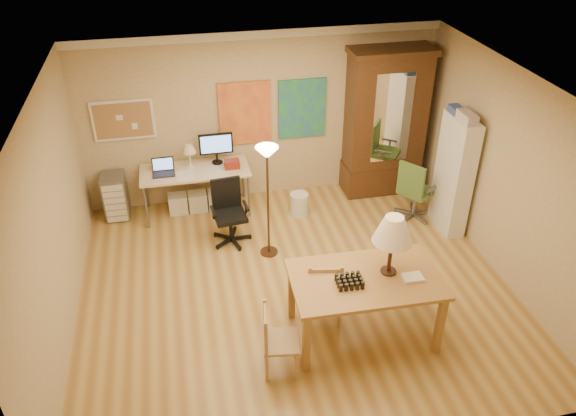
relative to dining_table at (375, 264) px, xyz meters
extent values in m
plane|color=olive|center=(-0.68, 0.95, -0.99)|extent=(5.50, 5.50, 0.00)
cube|color=white|center=(-0.68, 3.41, 1.65)|extent=(5.50, 0.08, 0.12)
cube|color=#A7764E|center=(-2.73, 3.42, 0.51)|extent=(0.90, 0.04, 0.62)
cube|color=gold|center=(-0.93, 3.42, 0.46)|extent=(0.80, 0.04, 1.00)
cube|color=#2864A0|center=(-0.03, 3.42, 0.46)|extent=(0.75, 0.04, 0.95)
cube|color=olive|center=(-0.10, -0.01, -0.18)|extent=(1.69, 1.04, 0.04)
cube|color=olive|center=(-0.87, -0.42, -0.60)|extent=(0.08, 0.08, 0.79)
cube|color=olive|center=(0.64, -0.46, -0.60)|extent=(0.08, 0.08, 0.79)
cube|color=olive|center=(-0.85, 0.43, -0.60)|extent=(0.08, 0.08, 0.79)
cube|color=olive|center=(0.67, 0.39, -0.60)|extent=(0.08, 0.08, 0.79)
cylinder|color=black|center=(0.18, 0.03, -0.15)|extent=(0.18, 0.18, 0.02)
cylinder|color=black|center=(0.18, 0.03, 0.06)|extent=(0.04, 0.04, 0.45)
cone|color=beige|center=(0.18, 0.03, 0.42)|extent=(0.45, 0.45, 0.31)
cube|color=white|center=(0.40, -0.14, -0.14)|extent=(0.23, 0.17, 0.03)
cube|color=black|center=(-0.32, -0.09, -0.11)|extent=(0.32, 0.25, 0.09)
cube|color=#9F7848|center=(-0.48, 0.34, -0.57)|extent=(0.49, 0.47, 0.04)
cube|color=#9F7848|center=(-0.27, 0.48, -0.79)|extent=(0.04, 0.04, 0.41)
cube|color=#9F7848|center=(-0.62, 0.54, -0.79)|extent=(0.04, 0.04, 0.41)
cube|color=#9F7848|center=(-0.33, 0.14, -0.79)|extent=(0.04, 0.04, 0.41)
cube|color=#9F7848|center=(-0.69, 0.21, -0.79)|extent=(0.04, 0.04, 0.41)
cube|color=#9F7848|center=(-0.33, 0.14, -0.33)|extent=(0.04, 0.04, 0.48)
cube|color=#9F7848|center=(-0.69, 0.21, -0.33)|extent=(0.04, 0.04, 0.48)
cube|color=#9F7848|center=(-0.51, 0.17, -0.28)|extent=(0.36, 0.10, 0.05)
cube|color=#9F7848|center=(-1.13, -0.35, -0.59)|extent=(0.43, 0.45, 0.04)
cube|color=#9F7848|center=(-1.00, -0.54, -0.80)|extent=(0.04, 0.04, 0.39)
cube|color=#9F7848|center=(-0.95, -0.21, -0.80)|extent=(0.04, 0.04, 0.39)
cube|color=#9F7848|center=(-1.32, -0.50, -0.80)|extent=(0.04, 0.04, 0.39)
cube|color=#9F7848|center=(-1.27, -0.16, -0.80)|extent=(0.04, 0.04, 0.39)
cube|color=#9F7848|center=(-1.32, -0.50, -0.36)|extent=(0.04, 0.04, 0.45)
cube|color=#9F7848|center=(-1.27, -0.16, -0.36)|extent=(0.04, 0.04, 0.45)
cube|color=#9F7848|center=(-1.29, -0.33, -0.32)|extent=(0.08, 0.34, 0.04)
cylinder|color=#422C1A|center=(-0.88, 1.77, -0.98)|extent=(0.25, 0.25, 0.03)
cylinder|color=#422C1A|center=(-0.88, 1.77, -0.19)|extent=(0.03, 0.03, 1.57)
cone|color=#FFE0A5|center=(-0.88, 1.77, 0.61)|extent=(0.30, 0.30, 0.12)
cube|color=beige|center=(-1.78, 3.07, -0.26)|extent=(1.64, 0.72, 0.03)
cylinder|color=slate|center=(-2.55, 2.76, -0.63)|extent=(0.04, 0.04, 0.72)
cylinder|color=slate|center=(-1.01, 2.76, -0.63)|extent=(0.04, 0.04, 0.72)
cylinder|color=slate|center=(-2.55, 3.38, -0.63)|extent=(0.04, 0.04, 0.72)
cylinder|color=slate|center=(-1.01, 3.38, -0.63)|extent=(0.04, 0.04, 0.72)
cube|color=black|center=(-2.24, 3.02, -0.24)|extent=(0.33, 0.23, 0.02)
cube|color=black|center=(-2.24, 3.19, -0.13)|extent=(0.33, 0.06, 0.21)
cube|color=black|center=(-1.42, 3.23, 0.09)|extent=(0.51, 0.04, 0.33)
cone|color=beige|center=(-1.83, 3.18, 0.07)|extent=(0.21, 0.21, 0.12)
cube|color=white|center=(-1.93, 2.92, -0.24)|extent=(0.26, 0.33, 0.01)
cube|color=maroon|center=(-1.21, 3.02, -0.18)|extent=(0.23, 0.16, 0.12)
cube|color=white|center=(-2.09, 3.12, -0.84)|extent=(0.29, 0.25, 0.31)
cube|color=white|center=(-1.78, 3.12, -0.84)|extent=(0.29, 0.25, 0.31)
cube|color=silver|center=(-1.47, 3.12, -0.84)|extent=(0.29, 0.25, 0.31)
cylinder|color=black|center=(-1.37, 2.16, -0.76)|extent=(0.05, 0.05, 0.37)
cube|color=black|center=(-1.37, 2.16, -0.55)|extent=(0.48, 0.46, 0.06)
cube|color=black|center=(-1.39, 2.36, -0.28)|extent=(0.42, 0.09, 0.48)
cube|color=black|center=(-1.61, 2.13, -0.43)|extent=(0.06, 0.28, 0.03)
cube|color=black|center=(-1.13, 2.18, -0.43)|extent=(0.06, 0.28, 0.03)
cylinder|color=slate|center=(1.50, 2.25, -0.76)|extent=(0.06, 0.06, 0.38)
cube|color=#3D5D2A|center=(1.50, 2.25, -0.54)|extent=(0.62, 0.62, 0.07)
cube|color=#3D5D2A|center=(1.33, 2.13, -0.26)|extent=(0.29, 0.38, 0.49)
cube|color=slate|center=(1.64, 2.05, -0.41)|extent=(0.25, 0.20, 0.03)
cube|color=slate|center=(1.36, 2.45, -0.41)|extent=(0.25, 0.20, 0.03)
cube|color=slate|center=(-3.01, 3.20, -0.63)|extent=(0.36, 0.41, 0.72)
cube|color=silver|center=(-3.01, 2.99, -0.63)|extent=(0.31, 0.02, 0.61)
cube|color=#331B0E|center=(1.27, 3.19, 0.16)|extent=(1.21, 0.55, 2.32)
cube|color=#331B0E|center=(1.27, 3.19, -0.75)|extent=(1.26, 0.60, 0.46)
cube|color=white|center=(1.27, 2.91, 0.39)|extent=(0.61, 0.01, 1.43)
cube|color=#331B0E|center=(1.27, 3.19, 1.36)|extent=(1.30, 0.62, 0.09)
cube|color=white|center=(1.87, 1.88, -0.11)|extent=(0.27, 0.71, 1.77)
cube|color=#993333|center=(1.83, 1.75, -0.57)|extent=(0.16, 0.35, 0.21)
cube|color=#334C99|center=(1.83, 2.06, 0.48)|extent=(0.16, 0.25, 0.18)
cylinder|color=silver|center=(-0.23, 2.68, -0.81)|extent=(0.29, 0.29, 0.36)
camera|label=1|loc=(-1.95, -4.57, 3.81)|focal=35.00mm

